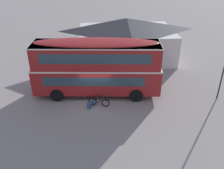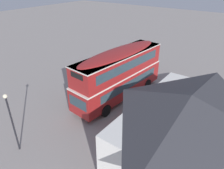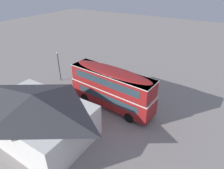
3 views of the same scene
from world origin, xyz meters
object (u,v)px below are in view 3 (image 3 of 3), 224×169
Objects in this scene: touring_bicycle at (119,96)px; backpack_on_ground at (125,97)px; double_decker_bus at (111,87)px; water_bottle_clear_plastic at (125,97)px; street_lamp at (59,63)px.

touring_bicycle is 0.78m from backpack_on_ground.
double_decker_bus reaches higher than water_bottle_clear_plastic.
touring_bicycle is 7.28× the size of water_bottle_clear_plastic.
street_lamp is at bearing -9.22° from double_decker_bus.
water_bottle_clear_plastic is (-0.50, -0.59, -0.26)m from touring_bicycle.
water_bottle_clear_plastic is 10.81m from street_lamp.
double_decker_bus reaches higher than touring_bicycle.
touring_bicycle reaches higher than water_bottle_clear_plastic.
street_lamp is at bearing 3.07° from backpack_on_ground.
water_bottle_clear_plastic is (0.22, -0.29, -0.17)m from backpack_on_ground.
double_decker_bus is 2.96m from touring_bicycle.
touring_bicycle reaches higher than backpack_on_ground.
touring_bicycle is 0.38× the size of street_lamp.
touring_bicycle is at bearing -90.21° from double_decker_bus.
backpack_on_ground is at bearing 126.51° from water_bottle_clear_plastic.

